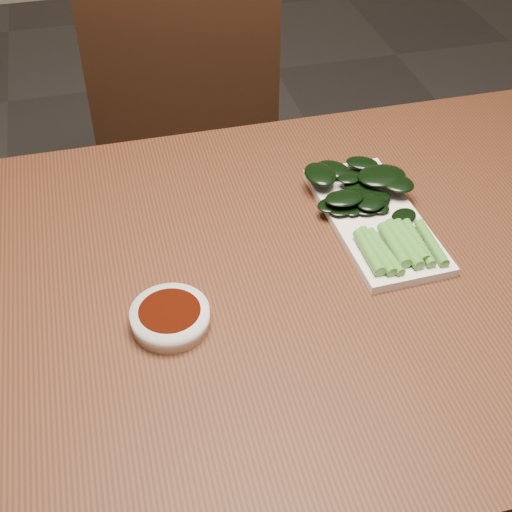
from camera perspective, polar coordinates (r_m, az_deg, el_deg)
The scene contains 5 objects.
table at distance 1.06m, azimuth 2.05°, elevation -4.36°, with size 1.40×0.80×0.75m.
chair_far at distance 1.67m, azimuth -5.53°, elevation 6.82°, with size 0.52×0.52×0.89m.
sauce_bowl at distance 0.94m, azimuth -6.87°, elevation -4.89°, with size 0.10×0.10×0.03m.
serving_plate at distance 1.10m, azimuth 9.47°, elevation 2.90°, with size 0.14×0.29×0.01m.
gai_lan at distance 1.10m, azimuth 9.21°, elevation 4.12°, with size 0.17×0.29×0.03m.
Camera 1 is at (-0.22, -0.70, 1.44)m, focal length 50.00 mm.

